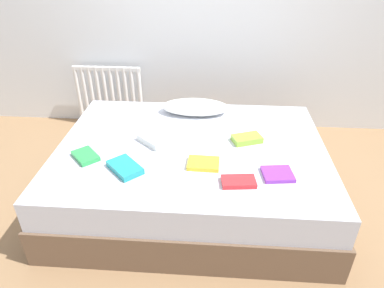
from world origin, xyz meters
TOP-DOWN VIEW (x-y plane):
  - ground_plane at (0.00, 0.00)m, footprint 8.00×8.00m
  - bed at (0.00, 0.00)m, footprint 2.00×1.50m
  - radiator at (-0.97, 1.20)m, footprint 0.71×0.04m
  - pillow at (-0.01, 0.53)m, footprint 0.57×0.26m
  - textbook_yellow at (0.10, -0.25)m, footprint 0.22×0.16m
  - textbook_green at (-0.72, -0.22)m, footprint 0.23×0.24m
  - textbook_teal at (-0.42, -0.34)m, footprint 0.28×0.28m
  - textbook_purple at (0.58, -0.34)m, footprint 0.21×0.19m
  - textbook_white at (-0.28, 0.03)m, footprint 0.27×0.27m
  - textbook_lime at (0.41, 0.09)m, footprint 0.24×0.19m
  - textbook_red at (0.33, -0.44)m, footprint 0.22×0.14m

SIDE VIEW (x-z plane):
  - ground_plane at x=0.00m, z-range 0.00..0.00m
  - bed at x=0.00m, z-range 0.00..0.50m
  - radiator at x=-0.97m, z-range 0.10..0.67m
  - textbook_purple at x=0.58m, z-range 0.50..0.53m
  - textbook_yellow at x=0.10m, z-range 0.50..0.53m
  - textbook_red at x=0.33m, z-range 0.50..0.53m
  - textbook_green at x=-0.72m, z-range 0.50..0.53m
  - textbook_teal at x=-0.42m, z-range 0.50..0.54m
  - textbook_lime at x=0.41m, z-range 0.50..0.54m
  - textbook_white at x=-0.28m, z-range 0.50..0.55m
  - pillow at x=-0.01m, z-range 0.50..0.62m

